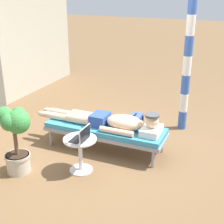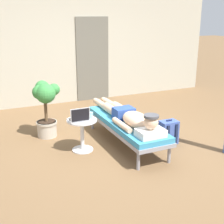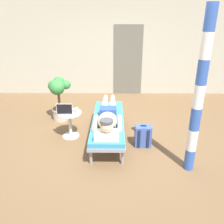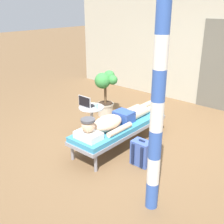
# 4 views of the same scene
# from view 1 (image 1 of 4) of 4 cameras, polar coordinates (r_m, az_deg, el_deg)

# --- Properties ---
(ground_plane) EXTENTS (40.00, 40.00, 0.00)m
(ground_plane) POSITION_cam_1_polar(r_m,az_deg,el_deg) (5.50, -1.97, -6.13)
(ground_plane) COLOR brown
(lounge_chair) EXTENTS (0.62, 1.99, 0.42)m
(lounge_chair) POSITION_cam_1_polar(r_m,az_deg,el_deg) (5.29, -1.20, -3.14)
(lounge_chair) COLOR gray
(lounge_chair) RESTS_ON ground
(person_reclining) EXTENTS (0.53, 2.17, 0.33)m
(person_reclining) POSITION_cam_1_polar(r_m,az_deg,el_deg) (5.18, -0.13, -1.60)
(person_reclining) COLOR white
(person_reclining) RESTS_ON lounge_chair
(side_table) EXTENTS (0.48, 0.48, 0.52)m
(side_table) POSITION_cam_1_polar(r_m,az_deg,el_deg) (4.71, -5.62, -6.51)
(side_table) COLOR silver
(side_table) RESTS_ON ground
(laptop) EXTENTS (0.31, 0.24, 0.23)m
(laptop) POSITION_cam_1_polar(r_m,az_deg,el_deg) (4.53, -5.51, -4.47)
(laptop) COLOR silver
(laptop) RESTS_ON side_table
(drink_glass) EXTENTS (0.06, 0.06, 0.11)m
(drink_glass) POSITION_cam_1_polar(r_m,az_deg,el_deg) (4.72, -4.64, -3.40)
(drink_glass) COLOR #99D8E5
(drink_glass) RESTS_ON side_table
(backpack) EXTENTS (0.30, 0.26, 0.42)m
(backpack) POSITION_cam_1_polar(r_m,az_deg,el_deg) (5.82, 4.06, -2.39)
(backpack) COLOR #3F59A5
(backpack) RESTS_ON ground
(potted_plant) EXTENTS (0.50, 0.52, 1.00)m
(potted_plant) POSITION_cam_1_polar(r_m,az_deg,el_deg) (4.74, -16.67, -3.75)
(potted_plant) COLOR #BFB29E
(potted_plant) RESTS_ON ground
(porch_post) EXTENTS (0.15, 0.15, 2.43)m
(porch_post) POSITION_cam_1_polar(r_m,az_deg,el_deg) (5.92, 13.08, 8.00)
(porch_post) COLOR #3359B2
(porch_post) RESTS_ON ground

